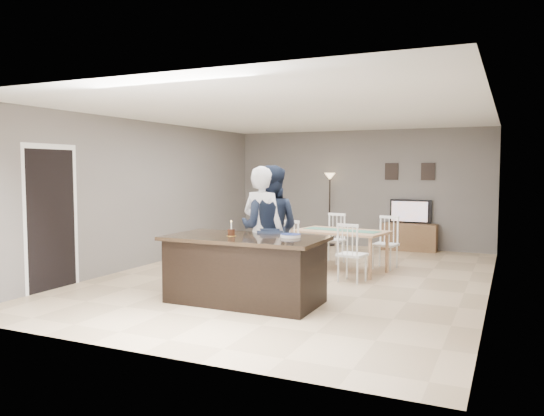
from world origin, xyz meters
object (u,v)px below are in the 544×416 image
at_px(tv_console, 409,237).
at_px(man, 270,229).
at_px(kitchen_island, 245,269).
at_px(plate_stack, 290,236).
at_px(birthday_cake, 231,232).
at_px(television, 410,212).
at_px(floor_lamp, 330,189).
at_px(dining_table, 342,237).
at_px(woman, 263,230).

distance_m(tv_console, man, 5.05).
xyz_separation_m(kitchen_island, tv_console, (1.20, 5.57, -0.15)).
bearing_deg(man, plate_stack, 131.44).
relative_size(tv_console, man, 0.65).
xyz_separation_m(man, birthday_cake, (-0.24, -0.73, 0.02)).
height_order(kitchen_island, television, television).
distance_m(plate_stack, floor_lamp, 5.57).
relative_size(tv_console, dining_table, 0.61).
xyz_separation_m(television, floor_lamp, (-1.85, -0.05, 0.47)).
distance_m(woman, man, 0.15).
height_order(television, man, man).
height_order(woman, birthday_cake, woman).
bearing_deg(tv_console, woman, -103.36).
bearing_deg(plate_stack, tv_console, 83.57).
height_order(tv_console, birthday_cake, birthday_cake).
bearing_deg(dining_table, television, 87.55).
height_order(television, floor_lamp, floor_lamp).
bearing_deg(birthday_cake, dining_table, 74.42).
xyz_separation_m(kitchen_island, birthday_cake, (-0.19, -0.03, 0.49)).
distance_m(kitchen_island, man, 0.85).
distance_m(kitchen_island, plate_stack, 0.77).
height_order(television, dining_table, television).
relative_size(dining_table, floor_lamp, 1.15).
height_order(man, birthday_cake, man).
height_order(tv_console, floor_lamp, floor_lamp).
distance_m(birthday_cake, floor_lamp, 5.65).
xyz_separation_m(man, plate_stack, (0.55, -0.52, -0.01)).
bearing_deg(television, man, 76.83).
relative_size(birthday_cake, plate_stack, 0.75).
bearing_deg(birthday_cake, plate_stack, 14.45).
xyz_separation_m(dining_table, floor_lamp, (-1.20, 2.96, 0.72)).
bearing_deg(floor_lamp, kitchen_island, -83.32).
height_order(woman, floor_lamp, woman).
bearing_deg(birthday_cake, floor_lamp, 94.69).
bearing_deg(birthday_cake, woman, 70.78).
xyz_separation_m(man, dining_table, (0.50, 1.93, -0.32)).
height_order(man, floor_lamp, man).
bearing_deg(woman, dining_table, -94.03).
distance_m(tv_console, woman, 5.20).
relative_size(television, man, 0.49).
relative_size(television, woman, 0.49).
distance_m(tv_console, plate_stack, 5.46).
height_order(woman, plate_stack, woman).
bearing_deg(plate_stack, television, 83.65).
height_order(birthday_cake, dining_table, birthday_cake).
relative_size(kitchen_island, television, 2.35).
xyz_separation_m(plate_stack, floor_lamp, (-1.25, 5.42, 0.41)).
height_order(kitchen_island, birthday_cake, birthday_cake).
xyz_separation_m(tv_console, plate_stack, (-0.61, -5.40, 0.62)).
bearing_deg(television, floor_lamp, 1.54).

